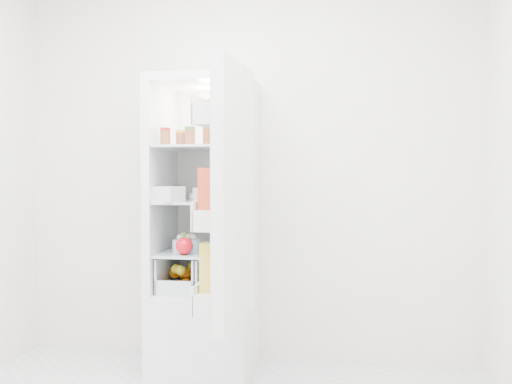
% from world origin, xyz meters
% --- Properties ---
extents(room_walls, '(3.02, 3.02, 2.61)m').
position_xyz_m(room_walls, '(0.00, 0.00, 1.59)').
color(room_walls, silver).
rests_on(room_walls, ground).
extents(refrigerator, '(0.60, 0.60, 1.80)m').
position_xyz_m(refrigerator, '(-0.20, 1.25, 0.67)').
color(refrigerator, silver).
rests_on(refrigerator, ground).
extents(shelf_low, '(0.49, 0.53, 0.01)m').
position_xyz_m(shelf_low, '(-0.20, 1.19, 0.74)').
color(shelf_low, silver).
rests_on(shelf_low, refrigerator).
extents(shelf_mid, '(0.49, 0.53, 0.02)m').
position_xyz_m(shelf_mid, '(-0.20, 1.19, 1.05)').
color(shelf_mid, silver).
rests_on(shelf_mid, refrigerator).
extents(shelf_top, '(0.49, 0.53, 0.02)m').
position_xyz_m(shelf_top, '(-0.20, 1.19, 1.38)').
color(shelf_top, silver).
rests_on(shelf_top, refrigerator).
extents(crisper_left, '(0.23, 0.46, 0.22)m').
position_xyz_m(crisper_left, '(-0.32, 1.19, 0.61)').
color(crisper_left, silver).
rests_on(crisper_left, refrigerator).
extents(crisper_right, '(0.23, 0.46, 0.22)m').
position_xyz_m(crisper_right, '(-0.08, 1.19, 0.61)').
color(crisper_right, silver).
rests_on(crisper_right, refrigerator).
extents(condiment_jars, '(0.46, 0.16, 0.08)m').
position_xyz_m(condiment_jars, '(-0.20, 1.07, 1.43)').
color(condiment_jars, '#B21919').
rests_on(condiment_jars, shelf_top).
extents(squeeze_bottle, '(0.07, 0.07, 0.19)m').
position_xyz_m(squeeze_bottle, '(0.00, 1.21, 1.48)').
color(squeeze_bottle, white).
rests_on(squeeze_bottle, shelf_top).
extents(tub_white, '(0.18, 0.18, 0.09)m').
position_xyz_m(tub_white, '(-0.36, 0.99, 1.10)').
color(tub_white, silver).
rests_on(tub_white, shelf_mid).
extents(tub_cream, '(0.14, 0.14, 0.08)m').
position_xyz_m(tub_cream, '(-0.18, 1.16, 1.10)').
color(tub_cream, beige).
rests_on(tub_cream, shelf_mid).
extents(tin_red, '(0.12, 0.12, 0.06)m').
position_xyz_m(tin_red, '(-0.01, 1.11, 1.09)').
color(tin_red, red).
rests_on(tin_red, shelf_mid).
extents(foil_tray, '(0.19, 0.15, 0.04)m').
position_xyz_m(foil_tray, '(-0.22, 1.29, 1.08)').
color(foil_tray, silver).
rests_on(foil_tray, shelf_mid).
extents(tub_green, '(0.10, 0.14, 0.08)m').
position_xyz_m(tub_green, '(-0.04, 1.37, 1.10)').
color(tub_green, '#459748').
rests_on(tub_green, shelf_mid).
extents(red_cabbage, '(0.18, 0.18, 0.18)m').
position_xyz_m(red_cabbage, '(-0.09, 1.27, 0.84)').
color(red_cabbage, '#4C1B51').
rests_on(red_cabbage, shelf_low).
extents(bell_pepper, '(0.10, 0.10, 0.10)m').
position_xyz_m(bell_pepper, '(-0.27, 1.00, 0.80)').
color(bell_pepper, red).
rests_on(bell_pepper, shelf_low).
extents(mushroom_bowl, '(0.18, 0.18, 0.08)m').
position_xyz_m(mushroom_bowl, '(-0.29, 1.09, 0.79)').
color(mushroom_bowl, '#8FC5D6').
rests_on(mushroom_bowl, shelf_low).
extents(citrus_pile, '(0.20, 0.31, 0.16)m').
position_xyz_m(citrus_pile, '(-0.32, 1.16, 0.58)').
color(citrus_pile, orange).
rests_on(citrus_pile, refrigerator).
extents(veg_pile, '(0.16, 0.30, 0.10)m').
position_xyz_m(veg_pile, '(-0.07, 1.18, 0.56)').
color(veg_pile, '#1B511B').
rests_on(veg_pile, refrigerator).
extents(fridge_door, '(0.20, 0.60, 1.30)m').
position_xyz_m(fridge_door, '(0.08, 0.61, 1.09)').
color(fridge_door, silver).
rests_on(fridge_door, refrigerator).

